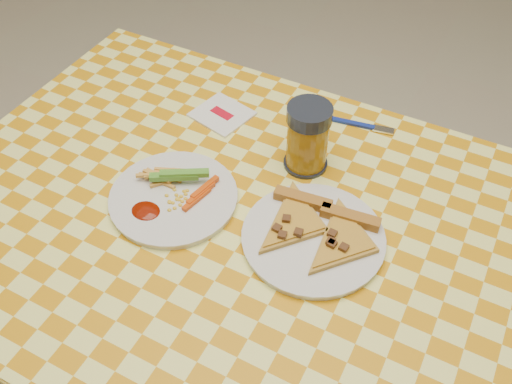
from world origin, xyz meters
TOP-DOWN VIEW (x-y plane):
  - table at (0.00, 0.00)m, footprint 1.28×0.88m
  - plate_left at (-0.16, -0.02)m, footprint 0.30×0.30m
  - plate_right at (0.11, 0.02)m, footprint 0.28×0.28m
  - fries_veggies at (-0.17, -0.00)m, footprint 0.17×0.16m
  - pizza_slices at (0.12, 0.03)m, footprint 0.25×0.23m
  - drink_glass at (0.02, 0.19)m, footprint 0.09×0.09m
  - napkin at (-0.21, 0.25)m, footprint 0.14×0.13m
  - fork at (0.08, 0.36)m, footprint 0.14×0.04m

SIDE VIEW (x-z plane):
  - table at x=0.00m, z-range 0.30..1.06m
  - napkin at x=-0.21m, z-range 0.76..0.76m
  - fork at x=0.08m, z-range 0.76..0.76m
  - plate_left at x=-0.16m, z-range 0.76..0.77m
  - plate_right at x=0.11m, z-range 0.76..0.77m
  - pizza_slices at x=0.12m, z-range 0.76..0.79m
  - fries_veggies at x=-0.17m, z-range 0.76..0.80m
  - drink_glass at x=0.02m, z-range 0.75..0.90m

